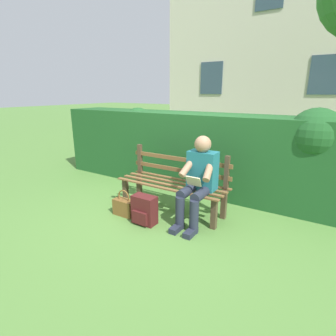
{
  "coord_description": "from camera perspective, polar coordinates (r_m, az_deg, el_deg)",
  "views": [
    {
      "loc": [
        -1.89,
        3.08,
        1.7
      ],
      "look_at": [
        0.0,
        0.1,
        0.68
      ],
      "focal_mm": 28.24,
      "sensor_mm": 36.0,
      "label": 1
    }
  ],
  "objects": [
    {
      "name": "ground",
      "position": [
        4.0,
        0.78,
        -9.11
      ],
      "size": [
        60.0,
        60.0,
        0.0
      ],
      "primitive_type": "plane",
      "color": "#517F38"
    },
    {
      "name": "park_bench",
      "position": [
        3.89,
        1.31,
        -3.13
      ],
      "size": [
        1.64,
        0.5,
        0.89
      ],
      "color": "#4C3828",
      "rests_on": "ground"
    },
    {
      "name": "person_seated",
      "position": [
        3.48,
        6.57,
        -2.26
      ],
      "size": [
        0.44,
        0.73,
        1.16
      ],
      "color": "#1E6672",
      "rests_on": "ground"
    },
    {
      "name": "hedge_backdrop",
      "position": [
        4.7,
        7.48,
        3.86
      ],
      "size": [
        5.84,
        0.88,
        1.51
      ],
      "color": "#1E5123",
      "rests_on": "ground"
    },
    {
      "name": "building_facade",
      "position": [
        12.19,
        22.47,
        25.67
      ],
      "size": [
        7.73,
        3.26,
        7.92
      ],
      "color": "beige",
      "rests_on": "ground"
    },
    {
      "name": "backpack",
      "position": [
        3.57,
        -5.14,
        -9.02
      ],
      "size": [
        0.33,
        0.25,
        0.39
      ],
      "color": "#4C1919",
      "rests_on": "ground"
    },
    {
      "name": "handbag",
      "position": [
        3.85,
        -9.44,
        -8.25
      ],
      "size": [
        0.32,
        0.15,
        0.38
      ],
      "color": "brown",
      "rests_on": "ground"
    }
  ]
}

